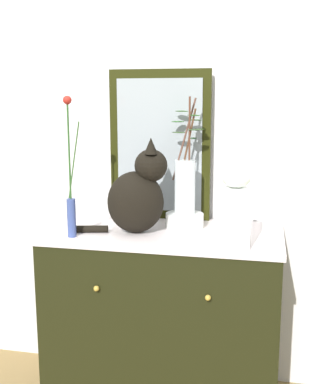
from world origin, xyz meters
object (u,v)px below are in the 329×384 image
bowl_porcelain (185,220)px  vase_glass_clear (185,182)px  cat_sitting (138,194)px  vase_slim_green (71,194)px  mirror_leaning (160,145)px  jar_lidded_porcelain (236,210)px  sideboard (164,319)px

bowl_porcelain → vase_glass_clear: (0.00, 0.00, 0.18)m
cat_sitting → vase_slim_green: (-0.26, -0.13, 0.01)m
mirror_leaning → vase_glass_clear: bearing=-44.9°
vase_slim_green → jar_lidded_porcelain: bearing=0.5°
mirror_leaning → vase_glass_clear: mirror_leaning is taller
vase_slim_green → bowl_porcelain: 0.54m
mirror_leaning → bowl_porcelain: (0.15, -0.16, -0.33)m
cat_sitting → vase_slim_green: size_ratio=0.71×
bowl_porcelain → vase_glass_clear: vase_glass_clear is taller
cat_sitting → vase_glass_clear: 0.23m
vase_glass_clear → jar_lidded_porcelain: bearing=-45.7°
cat_sitting → vase_glass_clear: size_ratio=0.80×
mirror_leaning → jar_lidded_porcelain: size_ratio=2.20×
sideboard → mirror_leaning: (-0.07, 0.24, 0.79)m
cat_sitting → jar_lidded_porcelain: (0.43, -0.12, -0.03)m
bowl_porcelain → mirror_leaning: bearing=134.3°
vase_slim_green → vase_glass_clear: (0.45, 0.26, 0.02)m
vase_glass_clear → jar_lidded_porcelain: vase_glass_clear is taller
sideboard → bowl_porcelain: size_ratio=5.98×
bowl_porcelain → vase_slim_green: bearing=-150.3°
mirror_leaning → bowl_porcelain: bearing=-45.7°
cat_sitting → jar_lidded_porcelain: bearing=-15.4°
cat_sitting → jar_lidded_porcelain: size_ratio=1.29×
cat_sitting → sideboard: bearing=23.4°
bowl_porcelain → vase_glass_clear: size_ratio=0.33×
sideboard → bowl_porcelain: bearing=47.3°
vase_glass_clear → jar_lidded_porcelain: size_ratio=1.61×
cat_sitting → bowl_porcelain: 0.27m
sideboard → cat_sitting: size_ratio=2.46×
cat_sitting → bowl_porcelain: bearing=35.2°
bowl_porcelain → jar_lidded_porcelain: 0.37m
vase_slim_green → jar_lidded_porcelain: size_ratio=1.81×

